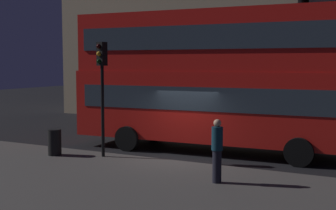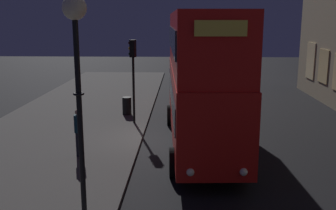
% 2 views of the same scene
% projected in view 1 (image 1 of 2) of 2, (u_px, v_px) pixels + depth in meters
% --- Properties ---
extents(ground_plane, '(80.00, 80.00, 0.00)m').
position_uv_depth(ground_plane, '(177.00, 160.00, 16.54)').
color(ground_plane, black).
extents(sidewalk_slab, '(44.00, 7.94, 0.12)m').
position_uv_depth(sidewalk_slab, '(107.00, 189.00, 12.60)').
color(sidewalk_slab, '#423F3D').
rests_on(sidewalk_slab, ground).
extents(double_decker_bus, '(11.21, 3.15, 5.56)m').
position_uv_depth(double_decker_bus, '(209.00, 75.00, 17.93)').
color(double_decker_bus, red).
rests_on(double_decker_bus, ground).
extents(traffic_light_near_kerb, '(0.37, 0.39, 4.19)m').
position_uv_depth(traffic_light_near_kerb, '(102.00, 75.00, 16.37)').
color(traffic_light_near_kerb, black).
rests_on(traffic_light_near_kerb, sidewalk_slab).
extents(pedestrian, '(0.33, 0.33, 1.84)m').
position_uv_depth(pedestrian, '(217.00, 150.00, 12.94)').
color(pedestrian, black).
rests_on(pedestrian, sidewalk_slab).
extents(litter_bin, '(0.50, 0.50, 0.97)m').
position_uv_depth(litter_bin, '(55.00, 142.00, 16.88)').
color(litter_bin, black).
rests_on(litter_bin, sidewalk_slab).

